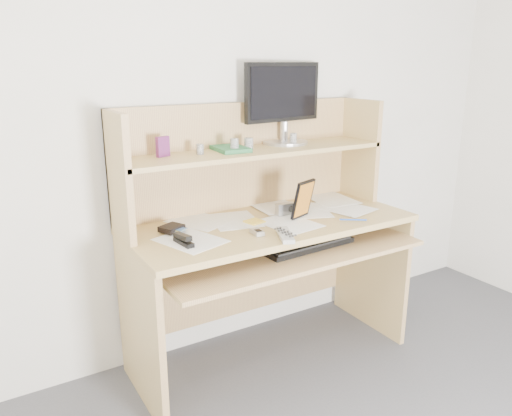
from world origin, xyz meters
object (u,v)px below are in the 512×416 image
tv_remote (285,235)px  monitor (283,101)px  desk (263,227)px  keyboard (306,244)px  game_case (303,199)px

tv_remote → monitor: size_ratio=0.39×
desk → tv_remote: 0.34m
keyboard → game_case: 0.22m
desk → monitor: 0.67m
desk → tv_remote: bearing=-104.4°
monitor → desk: bearing=-150.6°
desk → game_case: size_ratio=7.35×
game_case → monitor: (0.08, 0.30, 0.45)m
tv_remote → monitor: 0.79m
keyboard → tv_remote: 0.22m
desk → monitor: (0.23, 0.17, 0.61)m
keyboard → game_case: size_ratio=2.52×
tv_remote → monitor: monitor is taller
desk → monitor: size_ratio=2.92×
keyboard → monitor: 0.77m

